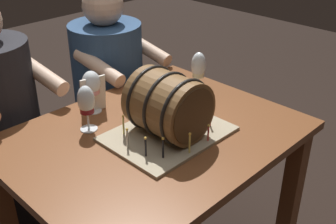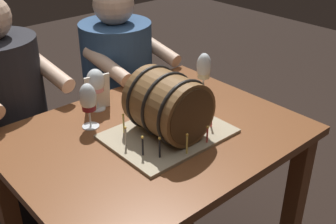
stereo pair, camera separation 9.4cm
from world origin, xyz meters
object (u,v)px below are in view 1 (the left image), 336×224
Objects in this scene: wine_glass_red at (86,102)px; barrel_cake at (168,108)px; person_seated_right at (110,94)px; wine_glass_white at (198,68)px; menu_card at (93,95)px; dining_table at (154,159)px; wine_glass_rose at (92,85)px; person_seated_left at (2,133)px.

barrel_cake is at bearing -53.20° from wine_glass_red.
barrel_cake is 0.39× the size of person_seated_right.
menu_card is at bearing 152.91° from wine_glass_white.
dining_table is at bearing -50.91° from wine_glass_red.
person_seated_left is at bearing 123.81° from wine_glass_rose.
person_seated_left reaches higher than wine_glass_white.
person_seated_right reaches higher than wine_glass_rose.
person_seated_right reaches higher than dining_table.
wine_glass_rose reaches higher than dining_table.
wine_glass_rose is at bearing -134.19° from person_seated_right.
dining_table is at bearing -68.56° from menu_card.
wine_glass_white is 0.47m from menu_card.
barrel_cake is 0.31m from wine_glass_red.
person_seated_right is (0.63, -0.00, -0.02)m from person_seated_left.
wine_glass_red reaches higher than menu_card.
barrel_cake is at bearing -63.33° from dining_table.
wine_glass_rose is at bearing 103.15° from barrel_cake.
barrel_cake is 0.85m from person_seated_right.
wine_glass_red is at bearing -134.14° from person_seated_right.
person_seated_left is at bearing 138.24° from wine_glass_white.
wine_glass_white is (0.33, 0.14, 0.02)m from barrel_cake.
wine_glass_white reaches higher than menu_card.
wine_glass_red is at bearing -133.96° from wine_glass_rose.
wine_glass_red is at bearing 126.80° from barrel_cake.
dining_table is 0.76m from person_seated_right.
menu_card is 0.14× the size of person_seated_left.
dining_table is 2.44× the size of barrel_cake.
barrel_cake reaches higher than wine_glass_red.
wine_glass_red is (-0.19, 0.25, 0.00)m from barrel_cake.
barrel_cake is at bearing -66.05° from menu_card.
person_seated_left is (-0.26, 0.38, -0.28)m from wine_glass_rose.
person_seated_left is (-0.67, 0.60, -0.30)m from wine_glass_white.
wine_glass_rose is 0.54m from person_seated_left.
barrel_cake is at bearing -76.85° from wine_glass_rose.
barrel_cake is at bearing -111.27° from person_seated_right.
dining_table is 0.76m from person_seated_left.
barrel_cake is 2.14× the size of wine_glass_white.
person_seated_right reaches higher than wine_glass_white.
wine_glass_rose is at bearing 102.36° from menu_card.
wine_glass_rose is at bearing 46.04° from wine_glass_red.
dining_table is 0.96× the size of person_seated_right.
dining_table is 0.37m from menu_card.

